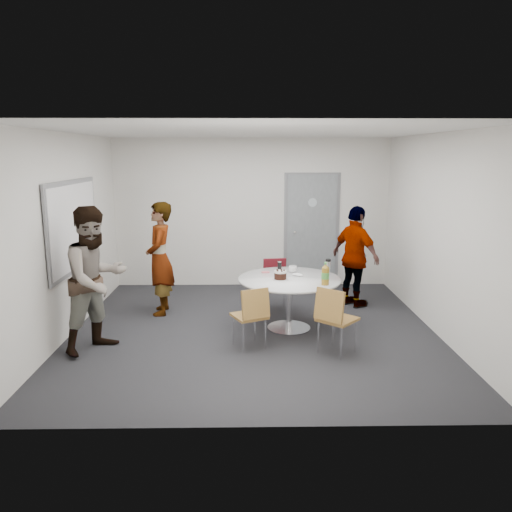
{
  "coord_description": "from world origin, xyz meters",
  "views": [
    {
      "loc": [
        -0.08,
        -6.6,
        2.43
      ],
      "look_at": [
        0.04,
        0.25,
        1.01
      ],
      "focal_mm": 35.0,
      "sensor_mm": 36.0,
      "label": 1
    }
  ],
  "objects_px": {
    "chair_near_left": "(252,312)",
    "person_main": "(160,259)",
    "whiteboard": "(74,226)",
    "person_left": "(96,280)",
    "chair_far": "(276,279)",
    "table": "(291,285)",
    "person_right": "(355,257)",
    "door": "(311,231)",
    "chair_near_right": "(334,314)"
  },
  "relations": [
    {
      "from": "table",
      "to": "person_right",
      "type": "bearing_deg",
      "value": 43.63
    },
    {
      "from": "door",
      "to": "chair_near_left",
      "type": "distance_m",
      "value": 3.37
    },
    {
      "from": "door",
      "to": "chair_far",
      "type": "bearing_deg",
      "value": -116.67
    },
    {
      "from": "table",
      "to": "person_main",
      "type": "xyz_separation_m",
      "value": [
        -1.93,
        0.75,
        0.22
      ]
    },
    {
      "from": "chair_near_left",
      "to": "chair_far",
      "type": "bearing_deg",
      "value": 51.28
    },
    {
      "from": "door",
      "to": "chair_near_right",
      "type": "xyz_separation_m",
      "value": [
        -0.14,
        -3.34,
        -0.51
      ]
    },
    {
      "from": "person_left",
      "to": "person_right",
      "type": "distance_m",
      "value": 3.99
    },
    {
      "from": "chair_far",
      "to": "person_right",
      "type": "bearing_deg",
      "value": 177.9
    },
    {
      "from": "chair_far",
      "to": "person_main",
      "type": "bearing_deg",
      "value": -1.61
    },
    {
      "from": "table",
      "to": "person_right",
      "type": "distance_m",
      "value": 1.55
    },
    {
      "from": "chair_far",
      "to": "person_main",
      "type": "height_order",
      "value": "person_main"
    },
    {
      "from": "door",
      "to": "chair_far",
      "type": "relative_size",
      "value": 2.65
    },
    {
      "from": "door",
      "to": "person_left",
      "type": "relative_size",
      "value": 1.17
    },
    {
      "from": "person_right",
      "to": "chair_far",
      "type": "bearing_deg",
      "value": 61.94
    },
    {
      "from": "door",
      "to": "table",
      "type": "height_order",
      "value": "door"
    },
    {
      "from": "chair_near_right",
      "to": "table",
      "type": "bearing_deg",
      "value": 157.72
    },
    {
      "from": "table",
      "to": "person_right",
      "type": "height_order",
      "value": "person_right"
    },
    {
      "from": "door",
      "to": "chair_far",
      "type": "distance_m",
      "value": 1.74
    },
    {
      "from": "chair_near_right",
      "to": "person_main",
      "type": "height_order",
      "value": "person_main"
    },
    {
      "from": "chair_near_left",
      "to": "person_left",
      "type": "distance_m",
      "value": 1.96
    },
    {
      "from": "table",
      "to": "chair_far",
      "type": "relative_size",
      "value": 1.76
    },
    {
      "from": "whiteboard",
      "to": "chair_near_right",
      "type": "relative_size",
      "value": 2.24
    },
    {
      "from": "whiteboard",
      "to": "person_left",
      "type": "relative_size",
      "value": 1.05
    },
    {
      "from": "table",
      "to": "person_main",
      "type": "height_order",
      "value": "person_main"
    },
    {
      "from": "table",
      "to": "person_left",
      "type": "bearing_deg",
      "value": -164.26
    },
    {
      "from": "table",
      "to": "person_left",
      "type": "xyz_separation_m",
      "value": [
        -2.47,
        -0.7,
        0.27
      ]
    },
    {
      "from": "person_main",
      "to": "person_left",
      "type": "distance_m",
      "value": 1.55
    },
    {
      "from": "person_main",
      "to": "person_left",
      "type": "xyz_separation_m",
      "value": [
        -0.54,
        -1.45,
        0.05
      ]
    },
    {
      "from": "chair_far",
      "to": "person_right",
      "type": "relative_size",
      "value": 0.49
    },
    {
      "from": "chair_near_right",
      "to": "person_left",
      "type": "height_order",
      "value": "person_left"
    },
    {
      "from": "chair_near_left",
      "to": "person_main",
      "type": "height_order",
      "value": "person_main"
    },
    {
      "from": "person_main",
      "to": "person_right",
      "type": "relative_size",
      "value": 1.06
    },
    {
      "from": "chair_near_left",
      "to": "person_main",
      "type": "relative_size",
      "value": 0.47
    },
    {
      "from": "chair_near_left",
      "to": "person_right",
      "type": "bearing_deg",
      "value": 21.43
    },
    {
      "from": "whiteboard",
      "to": "table",
      "type": "bearing_deg",
      "value": -2.58
    },
    {
      "from": "table",
      "to": "chair_near_left",
      "type": "relative_size",
      "value": 1.76
    },
    {
      "from": "chair_near_right",
      "to": "door",
      "type": "bearing_deg",
      "value": 129.8
    },
    {
      "from": "person_left",
      "to": "chair_near_left",
      "type": "bearing_deg",
      "value": -52.99
    },
    {
      "from": "chair_near_right",
      "to": "person_right",
      "type": "xyz_separation_m",
      "value": [
        0.68,
        1.99,
        0.29
      ]
    },
    {
      "from": "door",
      "to": "chair_near_left",
      "type": "xyz_separation_m",
      "value": [
        -1.13,
        -3.13,
        -0.54
      ]
    },
    {
      "from": "table",
      "to": "chair_near_right",
      "type": "height_order",
      "value": "table"
    },
    {
      "from": "door",
      "to": "whiteboard",
      "type": "bearing_deg",
      "value": -147.34
    },
    {
      "from": "person_main",
      "to": "chair_near_left",
      "type": "bearing_deg",
      "value": 38.4
    },
    {
      "from": "door",
      "to": "chair_near_right",
      "type": "relative_size",
      "value": 2.49
    },
    {
      "from": "chair_near_left",
      "to": "person_right",
      "type": "relative_size",
      "value": 0.49
    },
    {
      "from": "person_left",
      "to": "person_right",
      "type": "bearing_deg",
      "value": -26.22
    },
    {
      "from": "chair_near_left",
      "to": "person_left",
      "type": "relative_size",
      "value": 0.44
    },
    {
      "from": "whiteboard",
      "to": "chair_near_right",
      "type": "distance_m",
      "value": 3.7
    },
    {
      "from": "person_right",
      "to": "table",
      "type": "bearing_deg",
      "value": 100.05
    },
    {
      "from": "chair_near_right",
      "to": "chair_far",
      "type": "xyz_separation_m",
      "value": [
        -0.6,
        1.87,
        -0.03
      ]
    }
  ]
}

